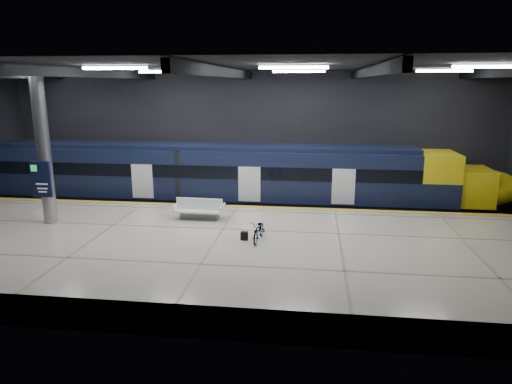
# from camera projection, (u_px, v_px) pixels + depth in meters

# --- Properties ---
(ground) EXTENTS (30.00, 30.00, 0.00)m
(ground) POSITION_uv_depth(u_px,v_px,m) (227.00, 245.00, 21.15)
(ground) COLOR black
(ground) RESTS_ON ground
(room_shell) EXTENTS (30.10, 16.10, 8.05)m
(room_shell) POSITION_uv_depth(u_px,v_px,m) (226.00, 121.00, 19.82)
(room_shell) COLOR black
(room_shell) RESTS_ON ground
(platform) EXTENTS (30.00, 11.00, 1.10)m
(platform) POSITION_uv_depth(u_px,v_px,m) (216.00, 253.00, 18.61)
(platform) COLOR beige
(platform) RESTS_ON ground
(safety_strip) EXTENTS (30.00, 0.40, 0.01)m
(safety_strip) POSITION_uv_depth(u_px,v_px,m) (237.00, 206.00, 23.55)
(safety_strip) COLOR gold
(safety_strip) RESTS_ON platform
(rails) EXTENTS (30.00, 1.52, 0.16)m
(rails) POSITION_uv_depth(u_px,v_px,m) (245.00, 211.00, 26.44)
(rails) COLOR gray
(rails) RESTS_ON ground
(train) EXTENTS (29.40, 2.84, 3.79)m
(train) POSITION_uv_depth(u_px,v_px,m) (232.00, 177.00, 26.07)
(train) COLOR black
(train) RESTS_ON ground
(bench) EXTENTS (2.30, 1.02, 1.00)m
(bench) POSITION_uv_depth(u_px,v_px,m) (200.00, 212.00, 21.32)
(bench) COLOR #595B60
(bench) RESTS_ON platform
(bicycle) EXTENTS (0.75, 1.74, 0.89)m
(bicycle) POSITION_uv_depth(u_px,v_px,m) (259.00, 230.00, 18.36)
(bicycle) COLOR #99999E
(bicycle) RESTS_ON platform
(pannier_bag) EXTENTS (0.30, 0.18, 0.35)m
(pannier_bag) POSITION_uv_depth(u_px,v_px,m) (244.00, 236.00, 18.49)
(pannier_bag) COLOR black
(pannier_bag) RESTS_ON platform
(info_column) EXTENTS (0.90, 0.78, 6.90)m
(info_column) POSITION_uv_depth(u_px,v_px,m) (43.00, 149.00, 20.09)
(info_column) COLOR #9EA0A5
(info_column) RESTS_ON platform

